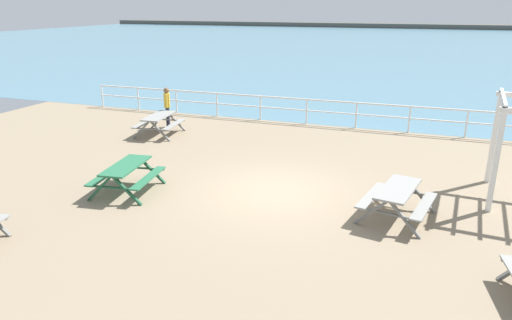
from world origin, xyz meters
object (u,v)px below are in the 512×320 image
object	(u,v)px
picnic_table_near_left	(127,172)
picnic_table_mid_centre	(159,120)
visitor	(167,105)
picnic_table_near_right	(398,195)

from	to	relation	value
picnic_table_near_left	picnic_table_mid_centre	bearing A→B (deg)	14.68
visitor	picnic_table_near_left	bearing A→B (deg)	85.37
picnic_table_near_left	visitor	world-z (taller)	visitor
picnic_table_near_right	visitor	xyz separation A→B (m)	(-9.55, 5.76, 0.36)
picnic_table_near_left	picnic_table_near_right	size ratio (longest dim) A/B	0.97
picnic_table_mid_centre	visitor	xyz separation A→B (m)	(-0.26, 1.12, 0.36)
picnic_table_near_left	picnic_table_mid_centre	xyz separation A→B (m)	(-2.28, 5.43, 0.00)
picnic_table_near_right	visitor	distance (m)	11.16
picnic_table_near_left	picnic_table_mid_centre	distance (m)	5.89
picnic_table_near_right	picnic_table_mid_centre	distance (m)	10.39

